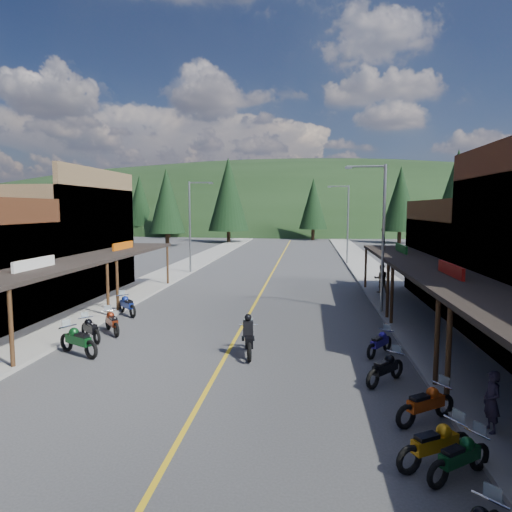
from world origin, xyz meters
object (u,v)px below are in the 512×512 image
(pine_3, at_px, (313,204))
(pedestrian_east_a, at_px, (492,401))
(shop_east_3, at_px, (489,262))
(pine_0, at_px, (69,204))
(bike_east_6, at_px, (426,402))
(pine_11, at_px, (457,195))
(pine_2, at_px, (228,194))
(pedestrian_east_b, at_px, (381,279))
(bike_west_9, at_px, (112,321))
(pine_8, at_px, (113,206))
(bike_west_7, at_px, (78,339))
(rider_on_bike, at_px, (249,338))
(pine_1, at_px, (168,200))
(bike_west_10, at_px, (127,304))
(pine_4, at_px, (400,199))
(bike_east_5, at_px, (435,442))
(bike_east_4, at_px, (460,455))
(pine_10, at_px, (167,201))
(bike_east_8, at_px, (380,342))
(bike_west_8, at_px, (90,328))
(pine_9, at_px, (472,203))
(pine_7, at_px, (140,201))
(bike_east_7, at_px, (385,367))
(streetlight_2, at_px, (381,232))
(pine_5, at_px, (477,196))
(streetlight_1, at_px, (191,223))
(streetlight_3, at_px, (346,221))
(shop_west_3, at_px, (48,242))

(pine_3, height_order, pedestrian_east_a, pine_3)
(shop_east_3, height_order, pine_0, pine_0)
(bike_east_6, bearing_deg, pine_11, 128.04)
(pine_0, xyz_separation_m, bike_east_6, (46.30, -66.66, -5.91))
(pine_2, height_order, pedestrian_east_b, pine_2)
(bike_west_9, bearing_deg, pine_8, 75.41)
(bike_west_7, distance_m, rider_on_bike, 6.64)
(pine_1, bearing_deg, bike_west_10, -74.62)
(pine_2, distance_m, pedestrian_east_a, 66.06)
(pine_2, relative_size, pine_4, 1.12)
(pine_2, bearing_deg, bike_east_5, -76.16)
(pedestrian_east_a, bearing_deg, bike_east_4, -43.64)
(shop_east_3, distance_m, bike_west_7, 22.78)
(pine_1, relative_size, pine_10, 1.08)
(bike_west_9, bearing_deg, bike_east_8, -46.83)
(pine_1, distance_m, bike_west_8, 71.04)
(bike_east_4, distance_m, bike_east_5, 0.57)
(shop_east_3, bearing_deg, pine_1, 122.75)
(pine_9, bearing_deg, pine_7, 151.03)
(bike_east_7, bearing_deg, bike_east_4, -40.97)
(pine_0, distance_m, bike_east_5, 82.95)
(bike_east_7, xyz_separation_m, pedestrian_east_b, (2.28, 15.78, 0.52))
(pine_7, relative_size, bike_east_4, 6.67)
(streetlight_2, xyz_separation_m, bike_east_8, (-1.00, -7.01, -3.92))
(rider_on_bike, bearing_deg, pine_10, 102.03)
(pine_4, xyz_separation_m, pine_5, (16.00, 12.00, 0.75))
(pine_2, xyz_separation_m, bike_east_7, (15.68, -59.96, -7.43))
(bike_west_8, bearing_deg, pine_9, 8.75)
(bike_east_6, height_order, pedestrian_east_a, pedestrian_east_a)
(shop_east_3, xyz_separation_m, pine_3, (-9.75, 54.70, 3.95))
(rider_on_bike, bearing_deg, bike_west_9, 151.27)
(streetlight_1, distance_m, pine_11, 31.46)
(streetlight_3, height_order, bike_east_5, streetlight_3)
(shop_east_3, height_order, rider_on_bike, shop_east_3)
(pine_7, bearing_deg, streetlight_2, -60.19)
(pine_1, bearing_deg, streetlight_2, -63.47)
(pine_5, height_order, bike_east_6, pine_5)
(shop_east_3, relative_size, streetlight_1, 1.36)
(pine_5, bearing_deg, bike_west_10, -121.64)
(pine_5, bearing_deg, pine_11, -112.38)
(streetlight_2, xyz_separation_m, bike_east_6, (-0.66, -12.66, -3.89))
(shop_west_3, bearing_deg, bike_east_8, -27.58)
(pine_5, bearing_deg, bike_east_5, -109.59)
(bike_west_8, xyz_separation_m, pedestrian_east_b, (14.14, 12.26, 0.52))
(pedestrian_east_a, bearing_deg, shop_west_3, -136.43)
(pine_0, relative_size, pine_2, 0.79)
(bike_east_4, bearing_deg, pine_7, 168.68)
(pine_8, bearing_deg, pine_9, 6.20)
(pine_11, distance_m, bike_west_9, 44.13)
(pine_7, xyz_separation_m, pine_11, (52.00, -38.00, -0.05))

